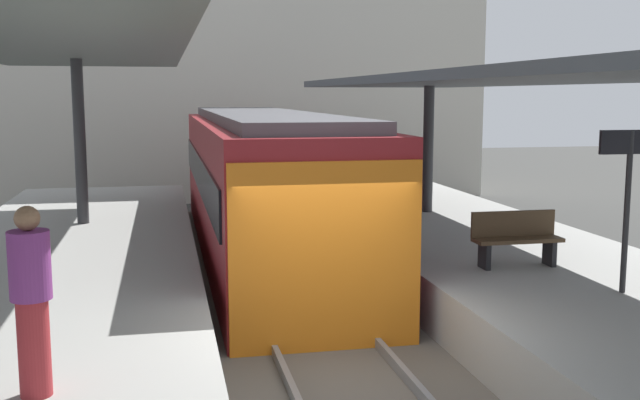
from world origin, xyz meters
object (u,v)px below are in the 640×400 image
at_px(commuter_train, 263,184).
at_px(platform_sign, 629,174).
at_px(platform_bench, 516,237).
at_px(passenger_mid_platform, 31,298).

xyz_separation_m(commuter_train, platform_sign, (3.97, -7.31, 0.90)).
height_order(commuter_train, platform_sign, commuter_train).
bearing_deg(commuter_train, platform_bench, -59.58).
bearing_deg(passenger_mid_platform, platform_bench, 30.42).
bearing_deg(platform_sign, commuter_train, 118.52).
relative_size(commuter_train, passenger_mid_platform, 7.67).
distance_m(platform_sign, passenger_mid_platform, 7.58).
relative_size(commuter_train, platform_sign, 5.97).
xyz_separation_m(commuter_train, platform_bench, (3.26, -5.55, -0.26)).
xyz_separation_m(platform_sign, passenger_mid_platform, (-7.25, -2.08, -0.73)).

